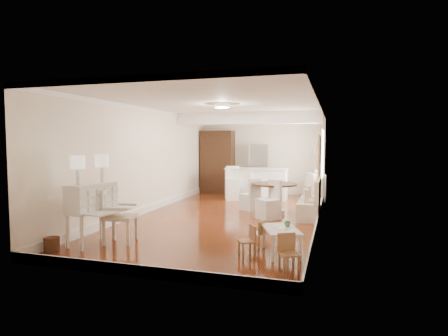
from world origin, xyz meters
The scene contains 20 objects.
room centered at (0.04, 0.32, 1.98)m, with size 9.00×9.04×2.82m.
secretary_bureau centered at (-1.70, -3.21, 0.57)m, with size 0.89×0.91×1.14m, color white.
gustavian_armchair centered at (-1.25, -2.96, 0.51)m, with size 0.59×0.59×1.02m, color silver.
wicker_basket centered at (-2.05, -3.85, 0.13)m, with size 0.26×0.26×0.26m, color #4D2A18.
kids_table centered at (1.74, -2.82, 0.22)m, with size 0.53×0.88×0.44m, color silver.
kids_chair_a centered at (1.22, -3.11, 0.26)m, with size 0.25×0.25×0.53m, color #9D6D47.
kids_chair_b centered at (1.27, -2.50, 0.25)m, with size 0.24×0.24×0.50m, color tan.
kids_chair_c centered at (1.98, -3.69, 0.28)m, with size 0.27×0.27×0.57m, color #AB784E.
banquette centered at (1.99, 0.50, 0.49)m, with size 0.52×1.60×0.98m, color silver.
dining_table centered at (1.08, 0.69, 0.41)m, with size 1.19×1.19×0.81m, color #422815.
slip_chair_near centered at (1.04, -0.01, 0.48)m, with size 0.46×0.48×0.97m, color silver.
slip_chair_far centered at (0.34, 1.04, 0.45)m, with size 0.42×0.44×0.89m, color silver.
breakfast_counter centered at (0.10, 3.10, 0.52)m, with size 2.05×0.65×1.03m, color white.
bar_stool_left centered at (-0.59, 2.65, 0.55)m, with size 0.44×0.44×1.10m, color white.
bar_stool_right centered at (0.18, 2.70, 0.45)m, with size 0.36×0.36×0.90m, color white.
pantry_cabinet centered at (-1.60, 4.18, 1.15)m, with size 1.20×0.60×2.30m, color #381E11.
fridge centered at (0.30, 4.15, 0.90)m, with size 0.75×0.65×1.80m, color silver.
sideboard centered at (1.98, 3.32, 0.44)m, with size 0.41×0.92×0.88m, color silver.
pencil_cup centered at (1.83, -2.63, 0.48)m, with size 0.11×0.11×0.08m, color #528D5C.
branch_vase centered at (2.02, 3.35, 0.96)m, with size 0.16×0.16×0.16m, color silver.
Camera 1 is at (2.60, -9.06, 1.90)m, focal length 30.00 mm.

